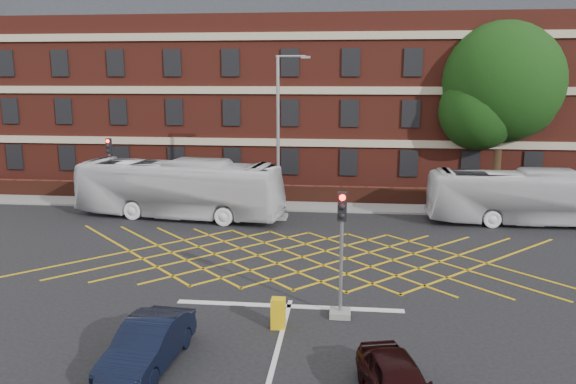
# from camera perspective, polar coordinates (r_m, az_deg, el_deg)

# --- Properties ---
(ground) EXTENTS (120.00, 120.00, 0.00)m
(ground) POSITION_cam_1_polar(r_m,az_deg,el_deg) (23.34, 1.01, -8.17)
(ground) COLOR black
(ground) RESTS_ON ground
(victorian_building) EXTENTS (51.00, 12.17, 20.40)m
(victorian_building) POSITION_cam_1_polar(r_m,az_deg,el_deg) (43.89, 4.02, 11.55)
(victorian_building) COLOR maroon
(victorian_building) RESTS_ON ground
(boundary_wall) EXTENTS (56.00, 0.50, 1.10)m
(boundary_wall) POSITION_cam_1_polar(r_m,az_deg,el_deg) (35.69, 2.90, -0.25)
(boundary_wall) COLOR #481D13
(boundary_wall) RESTS_ON ground
(far_pavement) EXTENTS (60.00, 3.00, 0.12)m
(far_pavement) POSITION_cam_1_polar(r_m,az_deg,el_deg) (34.82, 2.80, -1.38)
(far_pavement) COLOR slate
(far_pavement) RESTS_ON ground
(box_junction_hatching) EXTENTS (8.22, 8.22, 0.02)m
(box_junction_hatching) POSITION_cam_1_polar(r_m,az_deg,el_deg) (25.22, 1.43, -6.61)
(box_junction_hatching) COLOR #CC990C
(box_junction_hatching) RESTS_ON ground
(stop_line) EXTENTS (8.00, 0.30, 0.02)m
(stop_line) POSITION_cam_1_polar(r_m,az_deg,el_deg) (20.10, 0.09, -11.52)
(stop_line) COLOR silver
(stop_line) RESTS_ON ground
(bus_left) EXTENTS (12.18, 4.43, 3.32)m
(bus_left) POSITION_cam_1_polar(r_m,az_deg,el_deg) (32.46, -11.01, 0.34)
(bus_left) COLOR silver
(bus_left) RESTS_ON ground
(bus_right) EXTENTS (10.71, 2.58, 2.98)m
(bus_right) POSITION_cam_1_polar(r_m,az_deg,el_deg) (33.13, 23.20, -0.47)
(bus_right) COLOR silver
(bus_right) RESTS_ON ground
(car_navy) EXTENTS (1.71, 4.10, 1.32)m
(car_navy) POSITION_cam_1_polar(r_m,az_deg,el_deg) (16.53, -14.06, -14.79)
(car_navy) COLOR black
(car_navy) RESTS_ON ground
(car_maroon) EXTENTS (2.23, 3.77, 1.20)m
(car_maroon) POSITION_cam_1_polar(r_m,az_deg,el_deg) (14.70, 11.08, -18.47)
(car_maroon) COLOR black
(car_maroon) RESTS_ON ground
(deciduous_tree) EXTENTS (7.97, 7.84, 11.45)m
(deciduous_tree) POSITION_cam_1_polar(r_m,az_deg,el_deg) (39.44, 20.76, 9.57)
(deciduous_tree) COLOR black
(deciduous_tree) RESTS_ON ground
(traffic_light_near) EXTENTS (0.70, 0.70, 4.27)m
(traffic_light_near) POSITION_cam_1_polar(r_m,az_deg,el_deg) (18.79, 5.41, -7.53)
(traffic_light_near) COLOR slate
(traffic_light_near) RESTS_ON ground
(traffic_light_far) EXTENTS (0.70, 0.70, 4.27)m
(traffic_light_far) POSITION_cam_1_polar(r_m,az_deg,el_deg) (35.72, -17.54, 1.21)
(traffic_light_far) COLOR slate
(traffic_light_far) RESTS_ON ground
(street_lamp) EXTENTS (2.25, 1.00, 9.02)m
(street_lamp) POSITION_cam_1_polar(r_m,az_deg,el_deg) (31.26, -0.89, 2.83)
(street_lamp) COLOR slate
(street_lamp) RESTS_ON ground
(direction_signs) EXTENTS (1.10, 0.16, 2.20)m
(direction_signs) POSITION_cam_1_polar(r_m,az_deg,el_deg) (36.59, -18.13, 0.80)
(direction_signs) COLOR gray
(direction_signs) RESTS_ON ground
(utility_cabinet) EXTENTS (0.44, 0.40, 0.99)m
(utility_cabinet) POSITION_cam_1_polar(r_m,az_deg,el_deg) (18.34, -1.00, -12.22)
(utility_cabinet) COLOR gold
(utility_cabinet) RESTS_ON ground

